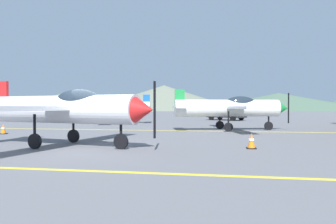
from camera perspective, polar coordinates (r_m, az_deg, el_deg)
name	(u,v)px	position (r m, az deg, el deg)	size (l,w,h in m)	color
ground_plane	(96,148)	(12.48, -12.90, -6.34)	(400.00, 400.00, 0.00)	slate
apron_line_near	(33,169)	(8.86, -23.24, -9.40)	(80.00, 0.16, 0.01)	yellow
apron_line_far	(149,130)	(20.97, -3.53, -3.31)	(80.00, 0.16, 0.01)	yellow
airplane_near	(65,108)	(13.31, -18.01, 0.64)	(7.88, 8.98, 2.69)	silver
airplane_mid	(231,107)	(21.36, 11.36, 0.81)	(7.88, 8.95, 2.69)	white
airplane_far	(110,107)	(30.25, -10.45, 0.88)	(7.87, 9.00, 2.69)	silver
car_sedan	(226,113)	(36.65, 10.49, -0.14)	(4.59, 3.85, 1.62)	black
traffic_cone_front	(3,129)	(20.50, -27.56, -2.73)	(0.36, 0.36, 0.59)	black
traffic_cone_side	(251,141)	(12.34, 14.81, -5.09)	(0.36, 0.36, 0.59)	black
hill_left	(76,99)	(182.19, -16.34, 2.23)	(66.72, 66.72, 10.92)	slate
hill_centerleft	(164,98)	(130.39, -0.72, 2.60)	(62.91, 62.91, 10.21)	slate
hill_centerright	(278,101)	(140.60, 19.25, 1.80)	(71.19, 71.19, 7.14)	#4C6651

